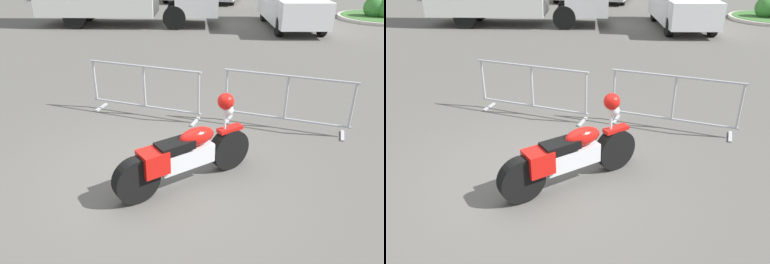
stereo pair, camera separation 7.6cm
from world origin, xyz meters
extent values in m
plane|color=#54514C|center=(0.00, 0.00, 0.00)|extent=(120.00, 120.00, 0.00)
cylinder|color=black|center=(1.09, 0.51, 0.33)|extent=(0.59, 0.60, 0.66)
cylinder|color=black|center=(-0.02, -0.64, 0.33)|extent=(0.59, 0.60, 0.66)
cube|color=silver|center=(0.54, -0.07, 0.43)|extent=(0.78, 0.80, 0.29)
ellipsoid|color=red|center=(0.67, 0.06, 0.72)|extent=(0.59, 0.60, 0.27)
cube|color=black|center=(0.41, -0.20, 0.68)|extent=(0.58, 0.59, 0.12)
cube|color=red|center=(0.16, -0.46, 0.54)|extent=(0.50, 0.50, 0.33)
cube|color=red|center=(1.09, 0.51, 0.68)|extent=(0.39, 0.40, 0.06)
cylinder|color=silver|center=(1.02, 0.43, 0.82)|extent=(0.06, 0.06, 0.46)
sphere|color=silver|center=(1.06, 0.47, 1.00)|extent=(0.17, 0.17, 0.17)
sphere|color=red|center=(1.02, 0.43, 1.16)|extent=(0.25, 0.25, 0.25)
cylinder|color=#9EA0A5|center=(-0.87, 2.18, 1.05)|extent=(2.42, 0.34, 0.04)
cylinder|color=#9EA0A5|center=(-0.87, 2.18, 0.20)|extent=(2.42, 0.34, 0.04)
cylinder|color=#9EA0A5|center=(-2.02, 2.32, 0.62)|extent=(0.05, 0.05, 0.85)
cylinder|color=#9EA0A5|center=(-0.87, 2.18, 0.62)|extent=(0.05, 0.05, 0.85)
cylinder|color=#9EA0A5|center=(0.29, 2.03, 0.62)|extent=(0.05, 0.05, 0.85)
cube|color=#9EA0A5|center=(-1.96, 2.31, 0.01)|extent=(0.11, 0.44, 0.03)
cube|color=#9EA0A5|center=(0.22, 2.04, 0.01)|extent=(0.11, 0.44, 0.03)
cylinder|color=#9EA0A5|center=(1.94, 2.18, 1.05)|extent=(2.42, 0.34, 0.04)
cylinder|color=#9EA0A5|center=(1.94, 2.18, 0.20)|extent=(2.42, 0.34, 0.04)
cylinder|color=#9EA0A5|center=(0.79, 2.32, 0.62)|extent=(0.05, 0.05, 0.85)
cylinder|color=#9EA0A5|center=(1.94, 2.18, 0.62)|extent=(0.05, 0.05, 0.85)
cylinder|color=#9EA0A5|center=(3.10, 2.03, 0.62)|extent=(0.05, 0.05, 0.85)
cube|color=#9EA0A5|center=(0.86, 2.31, 0.01)|extent=(0.11, 0.44, 0.03)
cube|color=#9EA0A5|center=(3.03, 2.04, 0.01)|extent=(0.11, 0.44, 0.03)
cylinder|color=black|center=(-2.98, 12.85, 0.48)|extent=(1.00, 0.46, 0.96)
cylinder|color=black|center=(-2.62, 10.95, 0.48)|extent=(1.00, 0.46, 0.96)
cylinder|color=black|center=(-7.13, 12.05, 0.48)|extent=(1.00, 0.46, 0.96)
cylinder|color=black|center=(-6.76, 10.15, 0.48)|extent=(1.00, 0.46, 0.96)
cube|color=white|center=(2.61, 10.39, 0.84)|extent=(2.05, 1.31, 1.00)
cylinder|color=black|center=(3.34, 10.96, 0.36)|extent=(0.40, 0.76, 0.72)
cylinder|color=black|center=(1.70, 10.59, 0.36)|extent=(0.40, 0.76, 0.72)
cylinder|color=black|center=(2.60, 14.18, 0.36)|extent=(0.40, 0.76, 0.72)
cylinder|color=black|center=(0.96, 13.80, 0.36)|extent=(0.40, 0.76, 0.72)
cylinder|color=#262838|center=(-6.97, 14.39, 0.42)|extent=(0.24, 0.24, 0.85)
sphere|color=#33702D|center=(6.05, 15.39, 0.56)|extent=(1.00, 1.00, 1.00)
camera|label=1|loc=(1.65, -4.63, 3.19)|focal=35.00mm
camera|label=2|loc=(1.73, -4.61, 3.19)|focal=35.00mm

